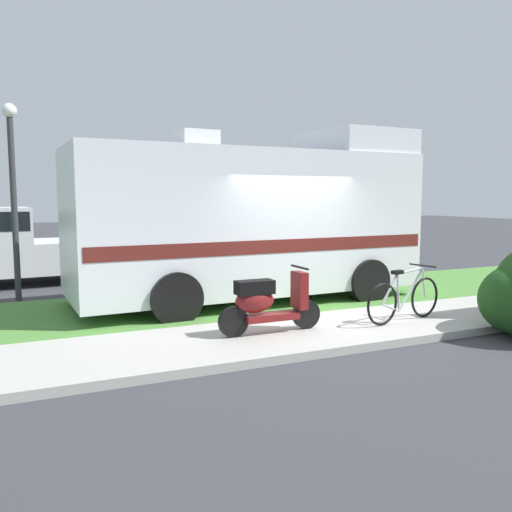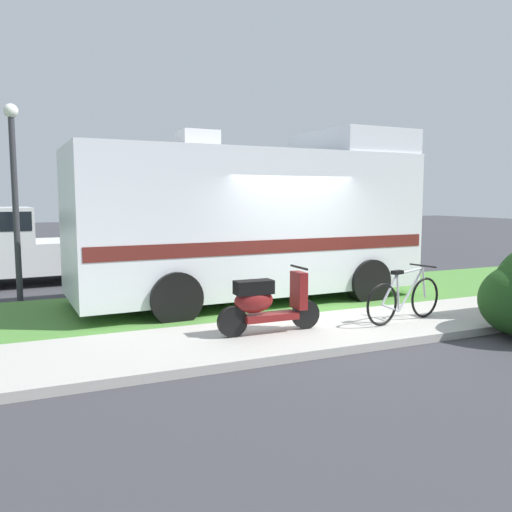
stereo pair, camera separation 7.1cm
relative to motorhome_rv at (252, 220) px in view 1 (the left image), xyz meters
name	(u,v)px [view 1 (the left image)]	position (x,y,z in m)	size (l,w,h in m)	color
ground_plane	(304,317)	(0.29, -1.64, -1.66)	(80.00, 80.00, 0.00)	#38383D
sidewalk	(342,329)	(0.29, -2.84, -1.60)	(24.00, 2.00, 0.12)	#ADAAA3
grass_strip	(268,300)	(0.29, -0.14, -1.62)	(24.00, 3.40, 0.08)	#4C8438
motorhome_rv	(252,220)	(0.00, 0.00, 0.00)	(6.90, 2.82, 3.49)	silver
scooter	(267,303)	(-0.97, -2.75, -1.09)	(1.64, 0.50, 0.97)	black
bicycle	(404,298)	(1.37, -2.99, -1.17)	(1.69, 0.52, 0.89)	black
pickup_truck_near	(14,244)	(-4.36, 4.45, -0.67)	(5.68, 2.51, 1.87)	silver
street_lamp_post	(13,182)	(-4.31, 1.96, 0.75)	(0.28, 0.28, 3.94)	#333338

